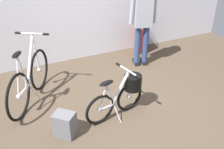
# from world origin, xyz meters

# --- Properties ---
(ground_plane) EXTENTS (7.31, 7.31, 0.00)m
(ground_plane) POSITION_xyz_m (0.00, 0.00, 0.00)
(ground_plane) COLOR brown
(folding_bike_foreground) EXTENTS (0.98, 0.53, 0.71)m
(folding_bike_foreground) POSITION_xyz_m (0.01, 0.09, 0.35)
(folding_bike_foreground) COLOR black
(folding_bike_foreground) RESTS_ON ground_plane
(display_bike_left) EXTENTS (0.82, 1.28, 1.03)m
(display_bike_left) POSITION_xyz_m (-1.14, 0.96, 0.39)
(display_bike_left) COLOR black
(display_bike_left) RESTS_ON ground_plane
(visitor_near_wall) EXTENTS (0.52, 0.33, 1.66)m
(visitor_near_wall) POSITION_xyz_m (1.05, 1.33, 0.95)
(visitor_near_wall) COLOR navy
(visitor_near_wall) RESTS_ON ground_plane
(rolling_suitcase) EXTENTS (0.25, 0.39, 0.83)m
(rolling_suitcase) POSITION_xyz_m (1.40, 1.91, 0.28)
(rolling_suitcase) COLOR maroon
(rolling_suitcase) RESTS_ON ground_plane
(backpack_on_floor) EXTENTS (0.33, 0.33, 0.34)m
(backpack_on_floor) POSITION_xyz_m (-0.88, -0.01, 0.17)
(backpack_on_floor) COLOR slate
(backpack_on_floor) RESTS_ON ground_plane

